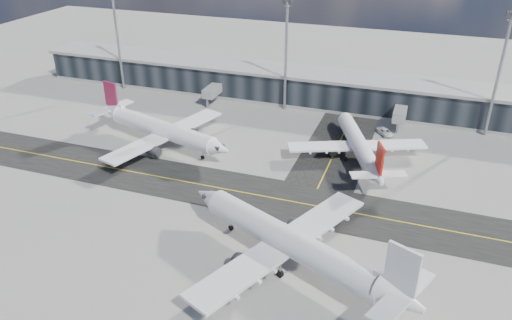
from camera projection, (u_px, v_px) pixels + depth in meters
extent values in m
plane|color=gray|center=(212.00, 198.00, 94.10)|extent=(300.00, 300.00, 0.00)
cube|color=black|center=(220.00, 188.00, 97.44)|extent=(180.00, 14.00, 0.02)
cube|color=black|center=(342.00, 138.00, 118.00)|extent=(14.00, 50.00, 0.02)
cube|color=yellow|center=(220.00, 188.00, 97.43)|extent=(180.00, 0.25, 0.01)
cube|color=yellow|center=(342.00, 138.00, 117.99)|extent=(0.25, 50.00, 0.01)
cube|color=black|center=(292.00, 87.00, 138.16)|extent=(150.00, 12.00, 8.00)
cube|color=gray|center=(293.00, 71.00, 136.12)|extent=(152.00, 13.00, 0.80)
cube|color=gray|center=(292.00, 99.00, 139.83)|extent=(150.00, 12.20, 0.80)
cube|color=gray|center=(214.00, 89.00, 137.62)|extent=(3.00, 10.00, 2.40)
cylinder|color=gray|center=(207.00, 103.00, 134.51)|extent=(0.60, 0.60, 2.40)
cube|color=gray|center=(400.00, 112.00, 122.86)|extent=(3.00, 10.00, 2.40)
cylinder|color=gray|center=(397.00, 129.00, 119.75)|extent=(0.60, 0.60, 2.40)
cylinder|color=gray|center=(118.00, 41.00, 142.43)|extent=(0.70, 0.70, 28.00)
cylinder|color=gray|center=(286.00, 58.00, 127.67)|extent=(0.70, 0.70, 28.00)
cube|color=#2D2D30|center=(287.00, 1.00, 121.07)|extent=(2.50, 0.50, 1.40)
cylinder|color=gray|center=(498.00, 79.00, 112.91)|extent=(0.70, 0.70, 28.00)
cylinder|color=white|center=(162.00, 129.00, 112.66)|extent=(29.53, 12.17, 3.95)
cone|color=white|center=(220.00, 149.00, 103.94)|extent=(5.85, 5.19, 3.95)
cone|color=white|center=(112.00, 110.00, 121.36)|extent=(6.80, 5.47, 3.95)
cube|color=white|center=(166.00, 134.00, 112.60)|extent=(14.24, 33.59, 0.49)
cylinder|color=#2D2D30|center=(187.00, 131.00, 116.84)|extent=(4.62, 3.35, 2.27)
cylinder|color=#2D2D30|center=(150.00, 149.00, 108.35)|extent=(4.62, 3.35, 2.27)
cube|color=silver|center=(187.00, 128.00, 116.48)|extent=(2.01, 0.94, 0.79)
cube|color=silver|center=(150.00, 146.00, 107.98)|extent=(2.01, 0.94, 0.79)
cube|color=maroon|center=(111.00, 94.00, 119.17)|extent=(4.10, 1.60, 6.12)
cube|color=white|center=(111.00, 108.00, 121.08)|extent=(6.01, 12.15, 0.35)
cube|color=#2D2D30|center=(218.00, 146.00, 104.01)|extent=(2.51, 2.64, 0.69)
cylinder|color=gray|center=(202.00, 154.00, 107.79)|extent=(0.29, 0.29, 1.97)
cylinder|color=black|center=(203.00, 157.00, 108.13)|extent=(0.95, 0.58, 0.89)
cylinder|color=black|center=(170.00, 137.00, 116.88)|extent=(1.18, 0.78, 1.09)
cylinder|color=black|center=(151.00, 146.00, 112.63)|extent=(1.18, 0.78, 1.09)
cylinder|color=white|center=(358.00, 144.00, 107.01)|extent=(13.44, 25.72, 3.52)
cone|color=white|center=(344.00, 117.00, 120.24)|extent=(4.95, 5.42, 3.52)
cone|color=white|center=(378.00, 177.00, 93.14)|extent=(5.29, 6.23, 3.52)
cube|color=white|center=(357.00, 146.00, 108.20)|extent=(29.31, 15.62, 0.44)
cylinder|color=#2D2D30|center=(332.00, 148.00, 109.16)|extent=(3.30, 4.19, 2.02)
cylinder|color=#2D2D30|center=(379.00, 147.00, 109.69)|extent=(3.30, 4.19, 2.02)
cube|color=silver|center=(332.00, 146.00, 108.83)|extent=(1.00, 1.76, 0.70)
cube|color=silver|center=(380.00, 144.00, 109.36)|extent=(1.00, 1.76, 0.70)
cube|color=red|center=(380.00, 158.00, 91.81)|extent=(1.79, 3.56, 5.46)
cube|color=white|center=(378.00, 175.00, 92.90)|extent=(10.70, 6.35, 0.31)
cube|color=#2D2D30|center=(344.00, 116.00, 119.69)|extent=(2.47, 2.37, 0.62)
cylinder|color=gray|center=(347.00, 134.00, 117.49)|extent=(0.28, 0.28, 1.76)
cylinder|color=black|center=(346.00, 136.00, 117.80)|extent=(0.59, 0.85, 0.79)
cylinder|color=black|center=(346.00, 158.00, 107.51)|extent=(0.78, 1.06, 0.97)
cylinder|color=black|center=(370.00, 158.00, 107.77)|extent=(0.78, 1.06, 0.97)
cylinder|color=silver|center=(289.00, 241.00, 75.29)|extent=(30.98, 17.02, 4.27)
cone|color=silver|center=(209.00, 197.00, 86.39)|extent=(6.62, 6.09, 4.27)
cone|color=silver|center=(401.00, 299.00, 63.57)|extent=(7.60, 6.52, 4.27)
cube|color=silver|center=(284.00, 244.00, 76.44)|extent=(19.75, 35.32, 0.53)
cylinder|color=#2D2D30|center=(250.00, 267.00, 73.54)|extent=(5.10, 4.08, 2.46)
cylinder|color=#2D2D30|center=(304.00, 230.00, 81.75)|extent=(5.10, 4.08, 2.46)
cube|color=silver|center=(250.00, 262.00, 73.14)|extent=(2.12, 1.26, 0.85)
cube|color=silver|center=(304.00, 225.00, 81.35)|extent=(2.12, 1.26, 0.85)
cube|color=silver|center=(402.00, 269.00, 61.81)|extent=(4.29, 2.28, 6.62)
cube|color=silver|center=(402.00, 295.00, 63.27)|extent=(7.98, 12.92, 0.37)
cube|color=#2D2D30|center=(211.00, 196.00, 85.87)|extent=(2.91, 3.02, 0.75)
cylinder|color=gray|center=(231.00, 224.00, 84.52)|extent=(0.34, 0.34, 2.14)
cylinder|color=black|center=(231.00, 228.00, 84.89)|extent=(1.03, 0.73, 0.96)
cylinder|color=black|center=(280.00, 274.00, 74.30)|extent=(1.29, 0.97, 1.17)
cylinder|color=black|center=(307.00, 254.00, 78.41)|extent=(1.29, 0.97, 1.17)
cube|color=yellow|center=(219.00, 196.00, 93.51)|extent=(2.78, 1.41, 0.64)
cube|color=yellow|center=(223.00, 194.00, 92.96)|extent=(1.06, 1.23, 0.82)
cube|color=black|center=(223.00, 193.00, 92.81)|extent=(0.96, 1.18, 0.23)
cylinder|color=black|center=(225.00, 197.00, 93.86)|extent=(0.65, 0.26, 0.64)
cylinder|color=black|center=(222.00, 200.00, 92.89)|extent=(0.65, 0.26, 0.64)
cylinder|color=black|center=(216.00, 195.00, 94.47)|extent=(0.65, 0.26, 0.64)
cylinder|color=black|center=(213.00, 198.00, 93.50)|extent=(0.65, 0.26, 0.64)
imported|color=white|center=(385.00, 132.00, 119.18)|extent=(5.01, 5.50, 1.42)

